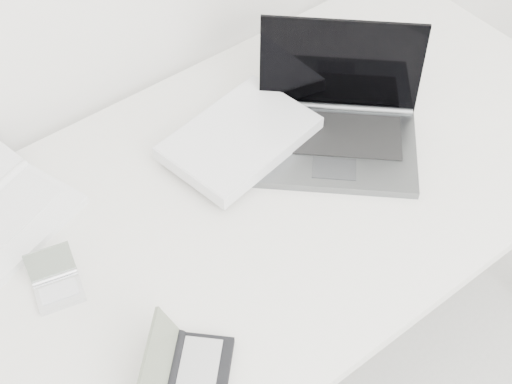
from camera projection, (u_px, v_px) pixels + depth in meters
desk at (256, 206)px, 1.47m from camera, size 1.60×0.80×0.73m
laptop_large at (291, 130)px, 1.50m from camera, size 0.55×0.46×0.23m
pda_silver at (57, 284)px, 1.28m from camera, size 0.10×0.11×0.06m
palmtop_charcoal at (188, 380)px, 1.16m from camera, size 0.21×0.21×0.09m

